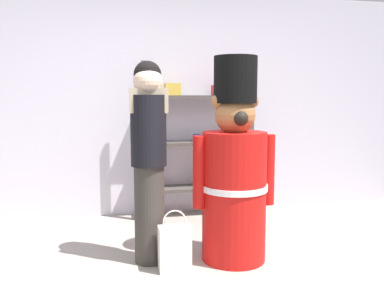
# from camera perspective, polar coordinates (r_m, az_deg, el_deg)

# --- Properties ---
(back_wall) EXTENTS (6.40, 0.12, 2.60)m
(back_wall) POSITION_cam_1_polar(r_m,az_deg,el_deg) (4.88, -4.27, 5.55)
(back_wall) COLOR silver
(back_wall) RESTS_ON ground_plane
(merchandise_shelf) EXTENTS (1.29, 0.35, 1.78)m
(merchandise_shelf) POSITION_cam_1_polar(r_m,az_deg,el_deg) (4.75, 0.59, 0.71)
(merchandise_shelf) COLOR #4C4742
(merchandise_shelf) RESTS_ON ground_plane
(teddy_bear_guard) EXTENTS (0.72, 0.56, 1.72)m
(teddy_bear_guard) POSITION_cam_1_polar(r_m,az_deg,el_deg) (3.46, 5.94, -4.28)
(teddy_bear_guard) COLOR red
(teddy_bear_guard) RESTS_ON ground_plane
(person_shopper) EXTENTS (0.31, 0.30, 1.68)m
(person_shopper) POSITION_cam_1_polar(r_m,az_deg,el_deg) (3.37, -6.07, -1.37)
(person_shopper) COLOR #38332D
(person_shopper) RESTS_ON ground_plane
(shopping_bag) EXTENTS (0.26, 0.15, 0.50)m
(shopping_bag) POSITION_cam_1_polar(r_m,az_deg,el_deg) (3.36, -2.44, -14.31)
(shopping_bag) COLOR silver
(shopping_bag) RESTS_ON ground_plane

